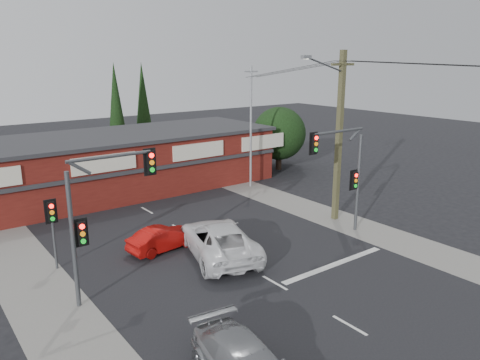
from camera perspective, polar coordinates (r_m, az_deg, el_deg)
ground at (r=21.83m, az=2.14°, el=-11.28°), size 120.00×120.00×0.00m
road_strip at (r=25.57m, az=-4.97°, el=-7.32°), size 14.00×70.00×0.01m
verge_left at (r=22.70m, az=-23.88°, el=-11.54°), size 3.00×70.00×0.02m
verge_right at (r=30.61m, az=8.67°, el=-3.68°), size 3.00×70.00×0.02m
stop_line at (r=23.07m, az=11.43°, el=-10.06°), size 6.50×0.35×0.01m
white_suv at (r=23.29m, az=-2.58°, el=-7.26°), size 4.54×6.75×1.72m
red_sedan at (r=24.40m, az=-9.35°, el=-7.03°), size 3.86×1.76×1.23m
lane_dashes at (r=27.32m, az=-7.40°, el=-5.90°), size 0.12×51.95×0.01m
shop_building at (r=34.96m, az=-16.94°, el=1.77°), size 27.30×8.40×4.22m
tree_cluster at (r=41.46m, az=4.59°, el=5.37°), size 5.90×5.10×5.50m
conifer_near at (r=42.52m, az=-14.87°, el=8.67°), size 1.80×1.80×9.25m
conifer_far at (r=45.74m, az=-11.74°, el=9.24°), size 1.80×1.80×9.25m
traffic_mast_left at (r=19.08m, az=-16.93°, el=-3.12°), size 3.77×0.27×5.97m
traffic_mast_right at (r=25.80m, az=12.74°, el=1.75°), size 3.96×0.27×5.97m
pedestal_signal at (r=22.99m, az=-21.94°, el=-4.54°), size 0.55×0.27×3.38m
utility_pole at (r=27.93m, az=11.84°, el=5.79°), size 4.38×0.59×10.00m
steel_pole at (r=34.97m, az=1.33°, el=6.68°), size 1.20×0.16×9.00m
power_lines at (r=24.47m, az=22.28°, el=12.41°), size 2.01×29.00×1.22m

